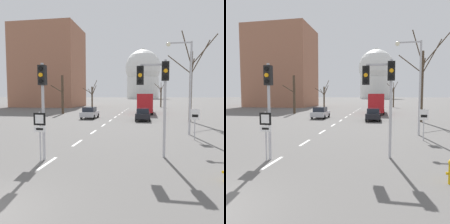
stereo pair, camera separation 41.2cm
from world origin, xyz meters
The scene contains 27 objects.
lane_stripe_0 centered at (0.00, 4.86, 0.00)m, with size 0.16×2.00×0.01m, color silver.
lane_stripe_1 centered at (0.00, 9.36, 0.00)m, with size 0.16×2.00×0.01m, color silver.
lane_stripe_2 centered at (0.00, 13.86, 0.00)m, with size 0.16×2.00×0.01m, color silver.
lane_stripe_3 centered at (0.00, 18.36, 0.00)m, with size 0.16×2.00×0.01m, color silver.
lane_stripe_4 centered at (0.00, 22.86, 0.00)m, with size 0.16×2.00×0.01m, color silver.
lane_stripe_5 centered at (0.00, 27.36, 0.00)m, with size 0.16×2.00×0.01m, color silver.
lane_stripe_6 centered at (0.00, 31.86, 0.00)m, with size 0.16×2.00×0.01m, color silver.
lane_stripe_7 centered at (0.00, 36.36, 0.00)m, with size 0.16×2.00×0.01m, color silver.
lane_stripe_8 centered at (0.00, 40.86, 0.00)m, with size 0.16×2.00×0.01m, color silver.
lane_stripe_9 centered at (0.00, 45.36, 0.00)m, with size 0.16×2.00×0.01m, color silver.
lane_stripe_10 centered at (0.00, 49.86, 0.00)m, with size 0.16×2.00×0.01m, color silver.
traffic_signal_centre_tall centered at (-0.39, 5.33, 3.33)m, with size 0.36×0.34×4.76m.
traffic_signal_near_right centered at (5.08, 6.81, 3.78)m, with size 1.62×0.34×5.01m.
route_sign_post centered at (-0.46, 5.09, 1.65)m, with size 0.60×0.08×2.42m.
speed_limit_sign centered at (8.03, 11.67, 1.53)m, with size 0.60×0.08×2.27m.
street_lamp_right centered at (7.68, 13.83, 4.66)m, with size 2.06×0.36×7.51m.
sedan_near_left centered at (2.46, 72.27, 0.78)m, with size 1.85×4.07×1.49m.
sedan_near_right centered at (4.11, 23.49, 0.82)m, with size 1.85×4.10×1.59m.
sedan_mid_centre centered at (4.27, 59.13, 0.82)m, with size 1.88×4.21×1.64m.
sedan_far_left centered at (-3.30, 25.06, 0.80)m, with size 1.95×4.00×1.59m.
city_bus centered at (4.30, 35.27, 2.05)m, with size 2.66×10.80×3.48m.
bare_tree_left_near centered at (-8.94, 48.49, 3.14)m, with size 3.44×1.81×7.09m.
bare_tree_right_near centered at (8.37, 56.67, 3.25)m, with size 2.75×3.19×6.83m.
bare_tree_left_far centered at (-10.04, 31.82, 3.53)m, with size 2.67×2.50×6.73m.
bare_tree_right_far centered at (9.86, 23.09, 5.02)m, with size 5.36×3.20×10.36m.
capitol_dome centered at (0.00, 226.90, 25.17)m, with size 36.59×36.59×51.68m.
apartment_block_left centered at (-23.69, 56.25, 11.37)m, with size 18.00×14.00×22.73m, color #9E664C.
Camera 2 is at (5.02, -4.54, 3.19)m, focal length 35.00 mm.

